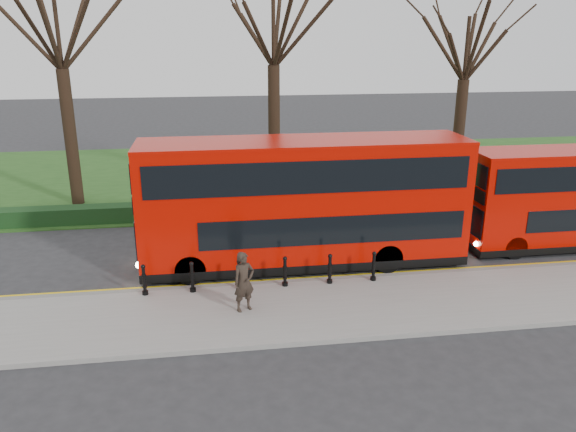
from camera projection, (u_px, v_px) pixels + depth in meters
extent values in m
plane|color=#28282B|center=(254.00, 275.00, 20.06)|extent=(120.00, 120.00, 0.00)
cube|color=gray|center=(262.00, 312.00, 17.22)|extent=(60.00, 4.00, 0.15)
cube|color=slate|center=(256.00, 285.00, 19.10)|extent=(60.00, 0.25, 0.16)
cube|color=#224B19|center=(232.00, 175.00, 34.16)|extent=(60.00, 18.00, 0.06)
cube|color=black|center=(241.00, 208.00, 26.33)|extent=(60.00, 0.90, 0.80)
cube|color=yellow|center=(255.00, 283.00, 19.40)|extent=(60.00, 0.10, 0.01)
cube|color=yellow|center=(255.00, 281.00, 19.59)|extent=(60.00, 0.10, 0.01)
cylinder|color=black|center=(71.00, 139.00, 27.32)|extent=(0.60, 0.60, 6.64)
cylinder|color=black|center=(274.00, 133.00, 28.69)|extent=(0.60, 0.60, 6.73)
cylinder|color=black|center=(458.00, 136.00, 30.20)|extent=(0.60, 0.60, 5.92)
cylinder|color=black|center=(144.00, 280.00, 18.08)|extent=(0.15, 0.15, 1.00)
cylinder|color=black|center=(192.00, 277.00, 18.30)|extent=(0.15, 0.15, 1.00)
cylinder|color=black|center=(239.00, 275.00, 18.51)|extent=(0.15, 0.15, 1.00)
cylinder|color=black|center=(285.00, 272.00, 18.72)|extent=(0.15, 0.15, 1.00)
cylinder|color=black|center=(330.00, 269.00, 18.93)|extent=(0.15, 0.15, 1.00)
cylinder|color=black|center=(374.00, 267.00, 19.14)|extent=(0.15, 0.15, 1.00)
cube|color=#B60A00|center=(304.00, 199.00, 20.27)|extent=(11.69, 2.66, 4.30)
cube|color=black|center=(304.00, 256.00, 20.95)|extent=(11.71, 2.68, 0.32)
cube|color=black|center=(335.00, 230.00, 19.37)|extent=(9.35, 0.04, 1.01)
cube|color=black|center=(311.00, 177.00, 18.65)|extent=(11.05, 0.04, 1.12)
cube|color=black|center=(137.00, 197.00, 19.35)|extent=(0.06, 2.34, 0.58)
cylinder|color=black|center=(190.00, 269.00, 19.22)|extent=(1.06, 0.32, 1.06)
cylinder|color=black|center=(192.00, 245.00, 21.41)|extent=(1.06, 0.32, 1.06)
cylinder|color=black|center=(388.00, 258.00, 20.19)|extent=(1.06, 0.32, 1.06)
cylinder|color=black|center=(369.00, 236.00, 22.38)|extent=(1.06, 0.32, 1.06)
cube|color=black|center=(472.00, 192.00, 21.52)|extent=(0.06, 1.98, 0.50)
cylinder|color=black|center=(515.00, 247.00, 21.41)|extent=(0.90, 0.27, 0.90)
cylinder|color=black|center=(490.00, 230.00, 23.27)|extent=(0.90, 0.27, 0.90)
imported|color=#2D231C|center=(244.00, 282.00, 16.94)|extent=(0.81, 0.69, 1.88)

